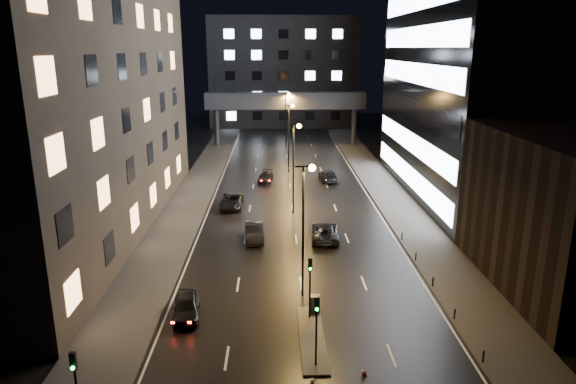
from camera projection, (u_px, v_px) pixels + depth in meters
name	position (u px, v px, depth m)	size (l,w,h in m)	color
ground	(290.00, 186.00, 69.55)	(160.00, 160.00, 0.00)	black
sidewalk_left	(192.00, 196.00, 64.41)	(5.00, 110.00, 0.15)	#383533
sidewalk_right	(390.00, 195.00, 65.02)	(5.00, 110.00, 0.15)	#383533
building_left	(56.00, 26.00, 48.18)	(15.00, 48.00, 40.00)	#2D2319
building_right_low	(568.00, 214.00, 38.58)	(10.00, 18.00, 12.00)	black
building_right_glass	(504.00, 8.00, 60.21)	(20.00, 36.00, 45.00)	black
building_far	(283.00, 72.00, 121.97)	(34.00, 14.00, 25.00)	#333335
skybridge	(285.00, 101.00, 96.15)	(30.00, 3.00, 10.00)	#333335
median_island	(312.00, 338.00, 32.97)	(1.60, 8.00, 0.15)	#383533
traffic_signal_near	(310.00, 278.00, 34.55)	(0.28, 0.34, 4.40)	black
traffic_signal_far	(316.00, 320.00, 29.26)	(0.28, 0.34, 4.40)	black
traffic_signal_corner	(75.00, 380.00, 24.20)	(0.28, 0.34, 4.40)	black
bollard_row	(443.00, 298.00, 37.44)	(0.12, 25.12, 0.90)	black
streetlight_near	(305.00, 214.00, 37.00)	(1.45, 0.50, 10.15)	black
streetlight_mid_a	(295.00, 157.00, 56.24)	(1.45, 0.50, 10.15)	black
streetlight_mid_b	(290.00, 129.00, 75.48)	(1.45, 0.50, 10.15)	black
streetlight_far	(287.00, 113.00, 94.73)	(1.45, 0.50, 10.15)	black
car_away_a	(186.00, 306.00, 35.55)	(1.79, 4.45, 1.51)	black
car_away_b	(254.00, 232.00, 49.80)	(1.74, 4.98, 1.64)	black
car_away_c	(232.00, 201.00, 59.87)	(2.50, 5.42, 1.51)	black
car_away_d	(266.00, 177.00, 71.41)	(1.85, 4.56, 1.32)	black
car_toward_a	(325.00, 232.00, 49.90)	(2.56, 5.54, 1.54)	black
car_toward_b	(328.00, 176.00, 71.89)	(2.14, 5.27, 1.53)	black
utility_cabinet	(315.00, 304.00, 35.95)	(0.74, 0.57, 1.21)	#474749
cone_a	(312.00, 381.00, 28.41)	(0.34, 0.34, 0.50)	orange
cone_b	(364.00, 372.00, 29.23)	(0.34, 0.34, 0.50)	#F4590C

